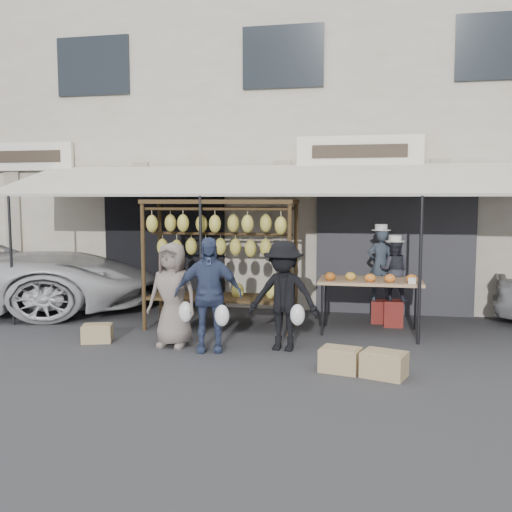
# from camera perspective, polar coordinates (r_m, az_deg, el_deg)

# --- Properties ---
(ground_plane) EXTENTS (90.00, 90.00, 0.00)m
(ground_plane) POSITION_cam_1_polar(r_m,az_deg,el_deg) (8.34, -1.12, -9.91)
(ground_plane) COLOR #2D2D30
(shophouse) EXTENTS (24.00, 6.15, 7.30)m
(shophouse) POSITION_cam_1_polar(r_m,az_deg,el_deg) (14.50, 4.52, 11.30)
(shophouse) COLOR #BEB6A5
(shophouse) RESTS_ON ground_plane
(awning) EXTENTS (10.00, 2.35, 2.92)m
(awning) POSITION_cam_1_polar(r_m,az_deg,el_deg) (10.27, 1.67, 7.56)
(awning) COLOR beige
(awning) RESTS_ON ground_plane
(banana_rack) EXTENTS (2.60, 0.90, 2.24)m
(banana_rack) POSITION_cam_1_polar(r_m,az_deg,el_deg) (9.73, -3.65, 1.72)
(banana_rack) COLOR black
(banana_rack) RESTS_ON ground_plane
(produce_table) EXTENTS (1.70, 0.90, 1.04)m
(produce_table) POSITION_cam_1_polar(r_m,az_deg,el_deg) (9.69, 11.36, -2.56)
(produce_table) COLOR tan
(produce_table) RESTS_ON ground_plane
(vendor_left) EXTENTS (0.54, 0.42, 1.31)m
(vendor_left) POSITION_cam_1_polar(r_m,az_deg,el_deg) (10.50, 12.33, -0.86)
(vendor_left) COLOR #323C49
(vendor_left) RESTS_ON stool_left
(vendor_right) EXTENTS (0.60, 0.51, 1.08)m
(vendor_right) POSITION_cam_1_polar(r_m,az_deg,el_deg) (10.28, 13.67, -1.38)
(vendor_right) COLOR #2C2D38
(vendor_right) RESTS_ON stool_right
(customer_left) EXTENTS (0.83, 0.58, 1.60)m
(customer_left) POSITION_cam_1_polar(r_m,az_deg,el_deg) (8.77, -8.33, -3.84)
(customer_left) COLOR slate
(customer_left) RESTS_ON ground_plane
(customer_mid) EXTENTS (1.06, 0.64, 1.69)m
(customer_mid) POSITION_cam_1_polar(r_m,az_deg,el_deg) (8.44, -4.80, -3.84)
(customer_mid) COLOR #344062
(customer_mid) RESTS_ON ground_plane
(customer_right) EXTENTS (1.12, 0.73, 1.63)m
(customer_right) POSITION_cam_1_polar(r_m,az_deg,el_deg) (8.47, 2.75, -4.00)
(customer_right) COLOR black
(customer_right) RESTS_ON ground_plane
(stool_left) EXTENTS (0.33, 0.33, 0.41)m
(stool_left) POSITION_cam_1_polar(r_m,az_deg,el_deg) (10.63, 12.23, -5.46)
(stool_left) COLOR maroon
(stool_left) RESTS_ON ground_plane
(stool_right) EXTENTS (0.37, 0.37, 0.46)m
(stool_right) POSITION_cam_1_polar(r_m,az_deg,el_deg) (10.41, 13.57, -5.59)
(stool_right) COLOR maroon
(stool_right) RESTS_ON ground_plane
(crate_near_a) EXTENTS (0.58, 0.48, 0.30)m
(crate_near_a) POSITION_cam_1_polar(r_m,az_deg,el_deg) (7.66, 8.44, -10.23)
(crate_near_a) COLOR tan
(crate_near_a) RESTS_ON ground_plane
(crate_near_b) EXTENTS (0.63, 0.55, 0.32)m
(crate_near_b) POSITION_cam_1_polar(r_m,az_deg,el_deg) (7.53, 12.69, -10.53)
(crate_near_b) COLOR tan
(crate_near_b) RESTS_ON ground_plane
(crate_far) EXTENTS (0.54, 0.47, 0.27)m
(crate_far) POSITION_cam_1_polar(r_m,az_deg,el_deg) (9.40, -15.60, -7.46)
(crate_far) COLOR tan
(crate_far) RESTS_ON ground_plane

